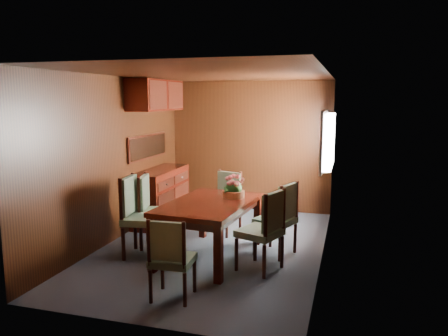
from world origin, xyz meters
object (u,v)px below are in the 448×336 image
(sideboard, at_px, (161,196))
(chair_left_near, at_px, (138,211))
(chair_right_near, at_px, (265,226))
(flower_centerpiece, at_px, (234,186))
(chair_head, at_px, (170,255))
(dining_table, at_px, (209,210))

(sideboard, bearing_deg, chair_left_near, -76.17)
(chair_left_near, height_order, chair_right_near, chair_left_near)
(flower_centerpiece, bearing_deg, sideboard, 146.48)
(chair_head, bearing_deg, chair_right_near, 49.63)
(dining_table, bearing_deg, chair_right_near, -12.77)
(sideboard, distance_m, flower_centerpiece, 1.91)
(chair_left_near, bearing_deg, dining_table, 94.68)
(chair_right_near, bearing_deg, chair_left_near, 108.94)
(chair_right_near, xyz_separation_m, flower_centerpiece, (-0.56, 0.61, 0.34))
(sideboard, height_order, chair_head, sideboard)
(sideboard, bearing_deg, chair_right_near, -37.88)
(chair_right_near, bearing_deg, chair_head, 164.36)
(sideboard, bearing_deg, chair_head, -63.77)
(chair_right_near, relative_size, chair_head, 1.14)
(sideboard, distance_m, chair_right_near, 2.67)
(dining_table, relative_size, chair_head, 1.89)
(chair_head, bearing_deg, flower_centerpiece, 78.59)
(chair_left_near, bearing_deg, chair_right_near, 80.29)
(sideboard, relative_size, flower_centerpiece, 4.36)
(sideboard, distance_m, dining_table, 1.91)
(dining_table, distance_m, flower_centerpiece, 0.50)
(chair_right_near, bearing_deg, sideboard, 73.01)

